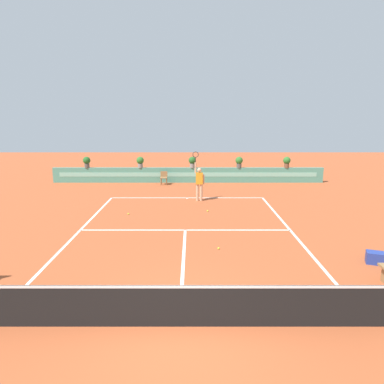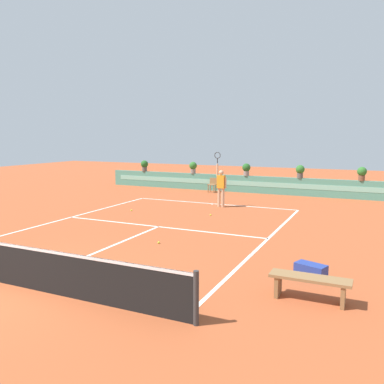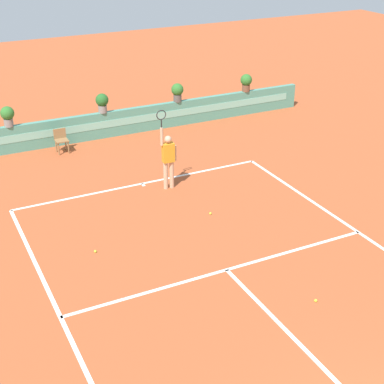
{
  "view_description": "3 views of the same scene",
  "coord_description": "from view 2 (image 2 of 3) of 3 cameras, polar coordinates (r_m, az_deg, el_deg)",
  "views": [
    {
      "loc": [
        0.27,
        -6.65,
        4.39
      ],
      "look_at": [
        0.26,
        8.81,
        1.0
      ],
      "focal_mm": 32.74,
      "sensor_mm": 36.0,
      "label": 1
    },
    {
      "loc": [
        7.11,
        -6.01,
        3.31
      ],
      "look_at": [
        0.26,
        8.81,
        1.0
      ],
      "focal_mm": 36.98,
      "sensor_mm": 36.0,
      "label": 2
    },
    {
      "loc": [
        -6.07,
        -3.91,
        7.98
      ],
      "look_at": [
        0.26,
        8.81,
        1.0
      ],
      "focal_mm": 54.66,
      "sensor_mm": 36.0,
      "label": 3
    }
  ],
  "objects": [
    {
      "name": "back_wall_barrier",
      "position": [
        23.67,
        7.14,
        1.18
      ],
      "size": [
        18.0,
        0.21,
        1.0
      ],
      "color": "#4C8E7A",
      "rests_on": "ground"
    },
    {
      "name": "court_lines",
      "position": [
        14.95,
        -4.29,
        -4.75
      ],
      "size": [
        8.32,
        11.94,
        0.01
      ],
      "color": "white",
      "rests_on": "ground"
    },
    {
      "name": "potted_plant_far_left",
      "position": [
        26.39,
        -6.87,
        3.88
      ],
      "size": [
        0.48,
        0.48,
        0.72
      ],
      "color": "#514C47",
      "rests_on": "back_wall_barrier"
    },
    {
      "name": "net",
      "position": [
        9.72,
        -24.2,
        -9.42
      ],
      "size": [
        8.92,
        0.1,
        1.0
      ],
      "color": "#333333",
      "rests_on": "ground"
    },
    {
      "name": "ground_plane",
      "position": [
        14.34,
        -5.69,
        -5.33
      ],
      "size": [
        60.0,
        60.0,
        0.0
      ],
      "primitive_type": "plane",
      "color": "#A84C28"
    },
    {
      "name": "tennis_ball_by_sideline",
      "position": [
        16.62,
        2.69,
        -3.33
      ],
      "size": [
        0.07,
        0.07,
        0.07
      ],
      "primitive_type": "sphere",
      "color": "#CCE033",
      "rests_on": "ground"
    },
    {
      "name": "gear_bag",
      "position": [
        9.82,
        16.74,
        -10.9
      ],
      "size": [
        0.78,
        0.57,
        0.36
      ],
      "primitive_type": "cube",
      "rotation": [
        0.0,
        0.0,
        -0.34
      ],
      "color": "navy",
      "rests_on": "ground"
    },
    {
      "name": "potted_plant_right",
      "position": [
        22.79,
        15.33,
        2.99
      ],
      "size": [
        0.48,
        0.48,
        0.72
      ],
      "color": "#514C47",
      "rests_on": "back_wall_barrier"
    },
    {
      "name": "bench_courtside",
      "position": [
        8.52,
        16.63,
        -12.45
      ],
      "size": [
        1.6,
        0.44,
        0.51
      ],
      "color": "olive",
      "rests_on": "ground"
    },
    {
      "name": "potted_plant_centre",
      "position": [
        23.49,
        7.84,
        3.35
      ],
      "size": [
        0.48,
        0.48,
        0.72
      ],
      "color": "gray",
      "rests_on": "back_wall_barrier"
    },
    {
      "name": "ball_kid_chair",
      "position": [
        23.51,
        2.98,
        1.13
      ],
      "size": [
        0.44,
        0.44,
        0.85
      ],
      "color": "olive",
      "rests_on": "ground"
    },
    {
      "name": "tennis_ball_mid_court",
      "position": [
        17.85,
        -8.73,
        -2.62
      ],
      "size": [
        0.07,
        0.07,
        0.07
      ],
      "primitive_type": "sphere",
      "color": "#CCE033",
      "rests_on": "ground"
    },
    {
      "name": "potted_plant_left",
      "position": [
        24.72,
        0.15,
        3.66
      ],
      "size": [
        0.48,
        0.48,
        0.72
      ],
      "color": "gray",
      "rests_on": "back_wall_barrier"
    },
    {
      "name": "tennis_player",
      "position": [
        18.55,
        4.2,
        1.03
      ],
      "size": [
        0.62,
        0.24,
        2.58
      ],
      "color": "tan",
      "rests_on": "ground"
    },
    {
      "name": "potted_plant_far_right",
      "position": [
        22.49,
        23.3,
        2.56
      ],
      "size": [
        0.48,
        0.48,
        0.72
      ],
      "color": "brown",
      "rests_on": "back_wall_barrier"
    },
    {
      "name": "tennis_ball_near_baseline",
      "position": [
        12.43,
        -4.82,
        -7.27
      ],
      "size": [
        0.07,
        0.07,
        0.07
      ],
      "primitive_type": "sphere",
      "color": "#CCE033",
      "rests_on": "ground"
    }
  ]
}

